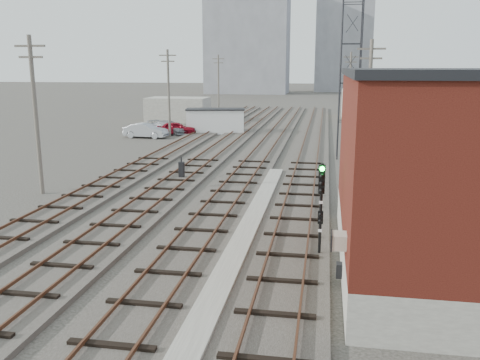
% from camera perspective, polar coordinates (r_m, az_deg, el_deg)
% --- Properties ---
extents(ground, '(320.00, 320.00, 0.00)m').
position_cam_1_polar(ground, '(67.07, 6.37, 6.32)').
color(ground, '#282621').
rests_on(ground, ground).
extents(track_right, '(3.20, 90.00, 0.39)m').
position_cam_1_polar(track_right, '(46.15, 7.93, 3.56)').
color(track_right, '#332D28').
rests_on(track_right, ground).
extents(track_mid_right, '(3.20, 90.00, 0.39)m').
position_cam_1_polar(track_mid_right, '(46.43, 2.98, 3.72)').
color(track_mid_right, '#332D28').
rests_on(track_mid_right, ground).
extents(track_mid_left, '(3.20, 90.00, 0.39)m').
position_cam_1_polar(track_mid_left, '(47.05, -1.87, 3.85)').
color(track_mid_left, '#332D28').
rests_on(track_mid_left, ground).
extents(track_left, '(3.20, 90.00, 0.39)m').
position_cam_1_polar(track_left, '(48.00, -6.57, 3.95)').
color(track_left, '#332D28').
rests_on(track_left, ground).
extents(platform_curb, '(0.90, 28.00, 0.26)m').
position_cam_1_polar(platform_curb, '(22.03, 0.55, -6.35)').
color(platform_curb, gray).
rests_on(platform_curb, ground).
extents(brick_building, '(6.54, 12.20, 7.22)m').
position_cam_1_polar(brick_building, '(19.29, 20.57, 0.86)').
color(brick_building, gray).
rests_on(brick_building, ground).
extents(lattice_tower, '(1.60, 1.60, 15.00)m').
position_cam_1_polar(lattice_tower, '(41.60, 12.29, 12.64)').
color(lattice_tower, black).
rests_on(lattice_tower, ground).
extents(utility_pole_left_a, '(1.80, 0.24, 9.00)m').
position_cam_1_polar(utility_pole_left_a, '(31.25, -21.98, 7.15)').
color(utility_pole_left_a, '#595147').
rests_on(utility_pole_left_a, ground).
extents(utility_pole_left_b, '(1.80, 0.24, 9.00)m').
position_cam_1_polar(utility_pole_left_b, '(54.13, -8.01, 9.88)').
color(utility_pole_left_b, '#595147').
rests_on(utility_pole_left_b, ground).
extents(utility_pole_left_c, '(1.80, 0.24, 9.00)m').
position_cam_1_polar(utility_pole_left_c, '(78.32, -2.43, 10.81)').
color(utility_pole_left_c, '#595147').
rests_on(utility_pole_left_c, ground).
extents(utility_pole_right_a, '(1.80, 0.24, 9.00)m').
position_cam_1_polar(utility_pole_right_a, '(34.76, 14.23, 8.14)').
color(utility_pole_right_a, '#595147').
rests_on(utility_pole_right_a, ground).
extents(utility_pole_right_b, '(1.80, 0.24, 9.00)m').
position_cam_1_polar(utility_pole_right_b, '(64.67, 12.21, 10.15)').
color(utility_pole_right_b, '#595147').
rests_on(utility_pole_right_b, ground).
extents(apartment_left, '(22.00, 14.00, 30.00)m').
position_cam_1_polar(apartment_left, '(143.44, 0.90, 15.73)').
color(apartment_left, gray).
rests_on(apartment_left, ground).
extents(apartment_right, '(16.00, 12.00, 26.00)m').
position_cam_1_polar(apartment_right, '(156.73, 11.52, 14.49)').
color(apartment_right, gray).
rests_on(apartment_right, ground).
extents(shed_left, '(8.00, 5.00, 3.20)m').
position_cam_1_polar(shed_left, '(69.67, -6.98, 7.87)').
color(shed_left, gray).
rests_on(shed_left, ground).
extents(shed_right, '(6.00, 6.00, 4.00)m').
position_cam_1_polar(shed_right, '(76.93, 13.63, 8.35)').
color(shed_right, gray).
rests_on(shed_right, ground).
extents(signal_mast, '(0.40, 0.40, 3.74)m').
position_cam_1_polar(signal_mast, '(19.61, 9.08, -2.72)').
color(signal_mast, gray).
rests_on(signal_mast, ground).
extents(switch_stand, '(0.34, 0.34, 1.42)m').
position_cam_1_polar(switch_stand, '(33.48, -6.58, 1.14)').
color(switch_stand, black).
rests_on(switch_stand, ground).
extents(site_trailer, '(6.87, 3.91, 2.73)m').
position_cam_1_polar(site_trailer, '(56.94, -2.77, 6.66)').
color(site_trailer, white).
rests_on(site_trailer, ground).
extents(car_red, '(4.53, 2.76, 1.44)m').
position_cam_1_polar(car_red, '(55.91, -7.17, 5.79)').
color(car_red, maroon).
rests_on(car_red, ground).
extents(car_silver, '(4.75, 2.03, 1.52)m').
position_cam_1_polar(car_silver, '(53.96, -10.53, 5.48)').
color(car_silver, '#A6AAAE').
rests_on(car_silver, ground).
extents(car_grey, '(5.34, 3.77, 1.43)m').
position_cam_1_polar(car_grey, '(56.78, -7.99, 5.87)').
color(car_grey, gray).
rests_on(car_grey, ground).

